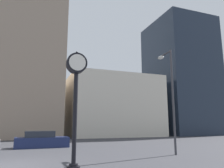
# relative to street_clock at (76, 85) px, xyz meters

# --- Properties ---
(ground_plane) EXTENTS (200.00, 200.00, 0.00)m
(ground_plane) POSITION_rel_street_clock_xyz_m (-2.76, 1.64, -3.64)
(ground_plane) COLOR #38383D
(building_tall_tower) EXTENTS (15.15, 12.00, 29.23)m
(building_tall_tower) POSITION_rel_street_clock_xyz_m (-5.27, 25.64, 10.97)
(building_tall_tower) COLOR gray
(building_tall_tower) RESTS_ON ground_plane
(building_storefront_row) EXTENTS (14.71, 12.00, 9.77)m
(building_storefront_row) POSITION_rel_street_clock_xyz_m (11.03, 25.64, 1.24)
(building_storefront_row) COLOR beige
(building_storefront_row) RESTS_ON ground_plane
(building_glass_modern) EXTENTS (10.70, 12.00, 22.41)m
(building_glass_modern) POSITION_rel_street_clock_xyz_m (25.71, 25.64, 7.57)
(building_glass_modern) COLOR #1E2838
(building_glass_modern) RESTS_ON ground_plane
(street_clock) EXTENTS (0.94, 0.57, 5.24)m
(street_clock) POSITION_rel_street_clock_xyz_m (0.00, 0.00, 0.00)
(street_clock) COLOR black
(street_clock) RESTS_ON ground_plane
(car_navy) EXTENTS (4.33, 1.89, 1.34)m
(car_navy) POSITION_rel_street_clock_xyz_m (-0.89, 9.76, -3.07)
(car_navy) COLOR #19234C
(car_navy) RESTS_ON ground_plane
(street_lamp_right) EXTENTS (0.36, 1.57, 6.89)m
(street_lamp_right) POSITION_rel_street_clock_xyz_m (6.83, 2.55, 0.89)
(street_lamp_right) COLOR #38383D
(street_lamp_right) RESTS_ON ground_plane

